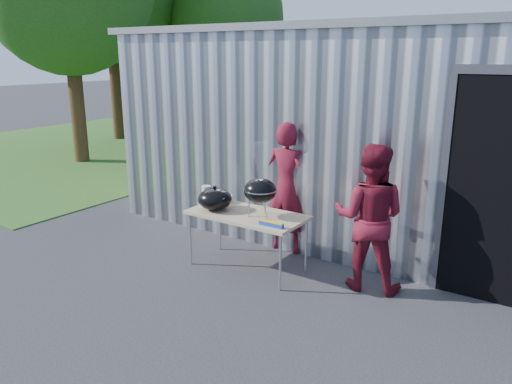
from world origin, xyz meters
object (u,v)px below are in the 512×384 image
Objects in this scene: person_bystander at (369,218)px; kettle_grill at (260,183)px; folding_table at (247,216)px; person_cook at (287,187)px.

kettle_grill is at bearing 2.94° from person_bystander.
folding_table is 0.86× the size of person_bystander.
person_bystander reaches higher than kettle_grill.
person_cook is (-0.11, 0.85, -0.26)m from kettle_grill.
person_cook is at bearing 83.71° from folding_table.
person_bystander is at bearing 15.80° from kettle_grill.
kettle_grill is (0.20, -0.01, 0.46)m from folding_table.
person_bystander is (1.39, -0.49, -0.05)m from person_cook.
kettle_grill reaches higher than folding_table.
person_cook is 1.47m from person_bystander.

